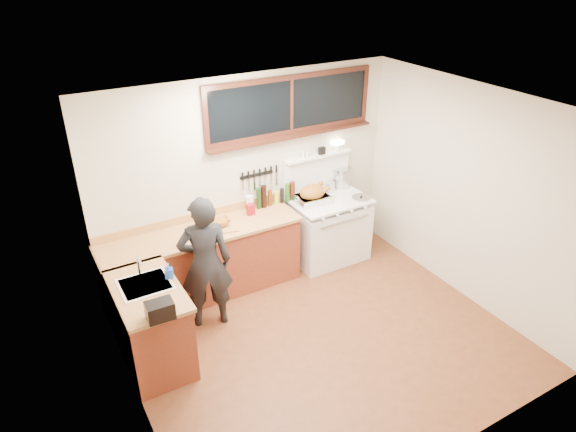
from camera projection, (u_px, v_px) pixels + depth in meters
ground_plane at (322, 339)px, 5.74m from camera, size 4.00×3.50×0.02m
room_shell at (327, 207)px, 4.96m from camera, size 4.10×3.60×2.65m
counter_back at (203, 262)px, 6.28m from camera, size 2.44×0.64×1.00m
counter_left at (151, 325)px, 5.25m from camera, size 0.64×1.09×0.90m
sink_unit at (146, 289)px, 5.13m from camera, size 0.50×0.45×0.37m
vintage_stove at (328, 227)px, 7.04m from camera, size 1.02×0.74×1.58m
back_window at (292, 112)px, 6.35m from camera, size 2.32×0.13×0.77m
left_doorway at (148, 360)px, 3.93m from camera, size 0.02×1.04×2.17m
knife_strip at (258, 175)px, 6.50m from camera, size 0.52×0.03×0.28m
man at (205, 263)px, 5.63m from camera, size 0.67×0.53×1.61m
soap_bottle at (169, 271)px, 5.17m from camera, size 0.10×0.10×0.17m
toaster at (160, 310)px, 4.61m from camera, size 0.25×0.18×0.17m
cutting_board at (220, 224)px, 6.11m from camera, size 0.48×0.41×0.14m
roast_turkey at (313, 195)px, 6.70m from camera, size 0.48×0.35×0.25m
stockpot at (341, 177)px, 7.15m from camera, size 0.29×0.29×0.27m
saucepan at (329, 186)px, 7.04m from camera, size 0.20×0.30×0.12m
pot_lid at (361, 198)px, 6.84m from camera, size 0.33×0.33×0.04m
coffee_tin at (251, 209)px, 6.41m from camera, size 0.10×0.08×0.14m
pitcher at (250, 203)px, 6.52m from camera, size 0.11×0.11×0.19m
bottle_cluster at (275, 195)px, 6.63m from camera, size 0.56×0.07×0.30m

